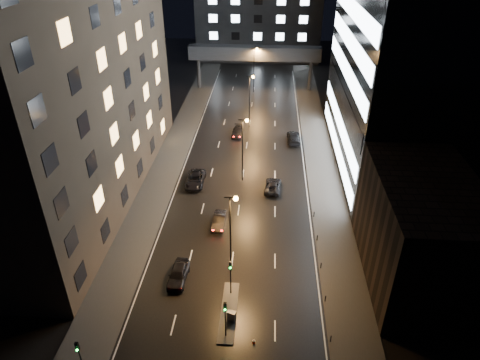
# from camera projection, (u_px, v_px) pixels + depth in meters

# --- Properties ---
(ground) EXTENTS (160.00, 160.00, 0.00)m
(ground) POSITION_uv_depth(u_px,v_px,m) (247.00, 145.00, 75.92)
(ground) COLOR black
(ground) RESTS_ON ground
(sidewalk_left) EXTENTS (5.00, 110.00, 0.15)m
(sidewalk_left) POSITION_uv_depth(u_px,v_px,m) (172.00, 156.00, 72.36)
(sidewalk_left) COLOR #383533
(sidewalk_left) RESTS_ON ground
(sidewalk_right) EXTENTS (5.00, 110.00, 0.15)m
(sidewalk_right) POSITION_uv_depth(u_px,v_px,m) (320.00, 161.00, 70.87)
(sidewalk_right) COLOR #383533
(sidewalk_right) RESTS_ON ground
(building_left) EXTENTS (15.00, 48.00, 40.00)m
(building_left) POSITION_uv_depth(u_px,v_px,m) (61.00, 53.00, 53.26)
(building_left) COLOR #2D2319
(building_left) RESTS_ON ground
(building_right_low) EXTENTS (10.00, 18.00, 12.00)m
(building_right_low) POSITION_uv_depth(u_px,v_px,m) (419.00, 231.00, 45.16)
(building_right_low) COLOR black
(building_right_low) RESTS_ON ground
(building_right_glass) EXTENTS (20.00, 36.00, 45.00)m
(building_right_glass) POSITION_uv_depth(u_px,v_px,m) (426.00, 19.00, 59.38)
(building_right_glass) COLOR black
(building_right_glass) RESTS_ON ground
(building_far) EXTENTS (34.00, 14.00, 25.00)m
(building_far) POSITION_uv_depth(u_px,v_px,m) (259.00, 12.00, 118.97)
(building_far) COLOR #333335
(building_far) RESTS_ON ground
(skybridge) EXTENTS (30.00, 3.00, 10.00)m
(skybridge) POSITION_uv_depth(u_px,v_px,m) (254.00, 54.00, 97.22)
(skybridge) COLOR #333335
(skybridge) RESTS_ON ground
(median_island) EXTENTS (1.60, 8.00, 0.15)m
(median_island) POSITION_uv_depth(u_px,v_px,m) (229.00, 312.00, 43.43)
(median_island) COLOR #383533
(median_island) RESTS_ON ground
(traffic_signal_near) EXTENTS (0.28, 0.34, 4.40)m
(traffic_signal_near) POSITION_uv_depth(u_px,v_px,m) (231.00, 272.00, 43.99)
(traffic_signal_near) COLOR black
(traffic_signal_near) RESTS_ON median_island
(traffic_signal_far) EXTENTS (0.28, 0.34, 4.40)m
(traffic_signal_far) POSITION_uv_depth(u_px,v_px,m) (225.00, 314.00, 39.30)
(traffic_signal_far) COLOR black
(traffic_signal_far) RESTS_ON median_island
(traffic_signal_corner) EXTENTS (0.28, 0.34, 4.40)m
(traffic_signal_corner) POSITION_uv_depth(u_px,v_px,m) (79.00, 354.00, 35.81)
(traffic_signal_corner) COLOR black
(traffic_signal_corner) RESTS_ON ground
(bollard_row) EXTENTS (0.12, 25.12, 0.90)m
(bollard_row) POSITION_uv_depth(u_px,v_px,m) (323.00, 282.00, 46.48)
(bollard_row) COLOR black
(bollard_row) RESTS_ON ground
(streetlight_near) EXTENTS (1.45, 0.50, 10.15)m
(streetlight_near) POSITION_uv_depth(u_px,v_px,m) (232.00, 225.00, 45.23)
(streetlight_near) COLOR black
(streetlight_near) RESTS_ON ground
(streetlight_mid_a) EXTENTS (1.45, 0.50, 10.15)m
(streetlight_mid_a) POSITION_uv_depth(u_px,v_px,m) (244.00, 142.00, 62.31)
(streetlight_mid_a) COLOR black
(streetlight_mid_a) RESTS_ON ground
(streetlight_mid_b) EXTENTS (1.45, 0.50, 10.15)m
(streetlight_mid_b) POSITION_uv_depth(u_px,v_px,m) (250.00, 95.00, 79.38)
(streetlight_mid_b) COLOR black
(streetlight_mid_b) RESTS_ON ground
(streetlight_far) EXTENTS (1.45, 0.50, 10.15)m
(streetlight_far) POSITION_uv_depth(u_px,v_px,m) (255.00, 64.00, 96.46)
(streetlight_far) COLOR black
(streetlight_far) RESTS_ON ground
(car_away_a) EXTENTS (2.08, 4.80, 1.61)m
(car_away_a) POSITION_uv_depth(u_px,v_px,m) (178.00, 274.00, 47.04)
(car_away_a) COLOR black
(car_away_a) RESTS_ON ground
(car_away_b) EXTENTS (1.66, 4.36, 1.42)m
(car_away_b) POSITION_uv_depth(u_px,v_px,m) (219.00, 221.00, 55.60)
(car_away_b) COLOR black
(car_away_b) RESTS_ON ground
(car_away_c) EXTENTS (2.64, 5.73, 1.59)m
(car_away_c) POSITION_uv_depth(u_px,v_px,m) (195.00, 179.00, 64.35)
(car_away_c) COLOR black
(car_away_c) RESTS_ON ground
(car_away_d) EXTENTS (2.13, 4.84, 1.38)m
(car_away_d) POSITION_uv_depth(u_px,v_px,m) (238.00, 132.00, 79.11)
(car_away_d) COLOR black
(car_away_d) RESTS_ON ground
(car_toward_a) EXTENTS (2.60, 5.00, 1.35)m
(car_toward_a) POSITION_uv_depth(u_px,v_px,m) (273.00, 186.00, 63.02)
(car_toward_a) COLOR black
(car_toward_a) RESTS_ON ground
(car_toward_b) EXTENTS (2.35, 5.68, 1.64)m
(car_toward_b) POSITION_uv_depth(u_px,v_px,m) (294.00, 137.00, 76.90)
(car_toward_b) COLOR black
(car_toward_b) RESTS_ON ground
(utility_cabinet) EXTENTS (0.94, 0.74, 1.13)m
(utility_cabinet) POSITION_uv_depth(u_px,v_px,m) (232.00, 316.00, 42.12)
(utility_cabinet) COLOR #4B4A4D
(utility_cabinet) RESTS_ON median_island
(cone_b) EXTENTS (0.36, 0.36, 0.51)m
(cone_b) POSITION_uv_depth(u_px,v_px,m) (254.00, 341.00, 40.14)
(cone_b) COLOR #FF420D
(cone_b) RESTS_ON ground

